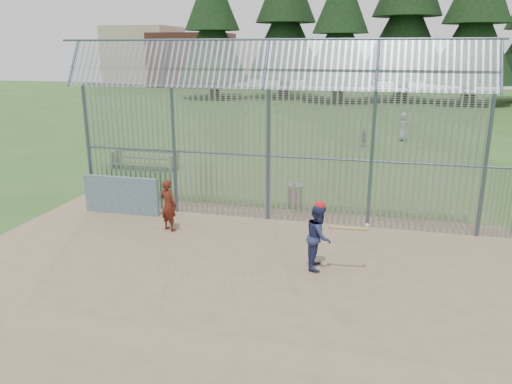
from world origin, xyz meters
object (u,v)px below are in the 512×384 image
(batter, at_px, (319,237))
(trash_can, at_px, (295,195))
(onlooker, at_px, (168,205))
(bleacher, at_px, (145,159))
(dugout_wall, at_px, (121,195))

(batter, bearing_deg, trash_can, 14.59)
(onlooker, height_order, trash_can, onlooker)
(trash_can, bearing_deg, bleacher, 151.93)
(onlooker, bearing_deg, batter, -176.69)
(batter, xyz_separation_m, trash_can, (-1.36, 4.66, -0.42))
(batter, bearing_deg, dugout_wall, 66.99)
(onlooker, bearing_deg, dugout_wall, -4.95)
(batter, height_order, onlooker, batter)
(trash_can, bearing_deg, batter, -73.68)
(onlooker, distance_m, trash_can, 4.45)
(onlooker, distance_m, bleacher, 8.19)
(dugout_wall, height_order, onlooker, onlooker)
(onlooker, bearing_deg, bleacher, -37.45)
(dugout_wall, bearing_deg, batter, -21.29)
(trash_can, relative_size, bleacher, 0.27)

